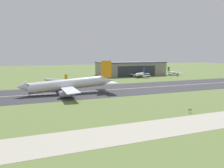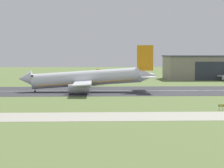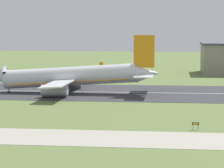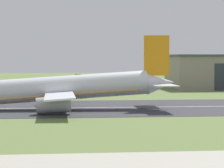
% 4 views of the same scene
% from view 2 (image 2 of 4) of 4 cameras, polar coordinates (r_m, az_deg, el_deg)
% --- Properties ---
extents(ground_plane, '(757.86, 757.86, 0.00)m').
position_cam_2_polar(ground_plane, '(139.65, 11.65, -2.72)').
color(ground_plane, olive).
extents(runway_strip, '(517.86, 47.85, 0.06)m').
position_cam_2_polar(runway_strip, '(191.05, 7.82, -0.86)').
color(runway_strip, '#333338').
rests_on(runway_strip, ground_plane).
extents(runway_centreline, '(466.07, 0.70, 0.01)m').
position_cam_2_polar(runway_centreline, '(191.04, 7.82, -0.85)').
color(runway_centreline, silver).
rests_on(runway_centreline, runway_strip).
extents(taxiway_road, '(388.39, 15.88, 0.05)m').
position_cam_2_polar(taxiway_road, '(117.12, 14.44, -4.05)').
color(taxiway_road, '#A8A393').
rests_on(taxiway_road, ground_plane).
extents(hangar_building, '(74.20, 31.00, 14.96)m').
position_cam_2_polar(hangar_building, '(282.80, 14.44, 2.14)').
color(hangar_building, gray).
rests_on(hangar_building, ground_plane).
extents(airplane_landing, '(58.55, 51.75, 19.62)m').
position_cam_2_polar(airplane_landing, '(183.81, -3.33, 0.69)').
color(airplane_landing, silver).
rests_on(airplane_landing, ground_plane).
extents(airplane_parked_east, '(21.05, 22.62, 8.18)m').
position_cam_2_polar(airplane_parked_east, '(229.67, -3.62, 0.68)').
color(airplane_parked_east, silver).
rests_on(airplane_parked_east, ground_plane).
extents(runway_sign, '(1.50, 0.13, 1.65)m').
position_cam_2_polar(runway_sign, '(128.13, 14.06, -2.81)').
color(runway_sign, '#4C4C51').
rests_on(runway_sign, ground_plane).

